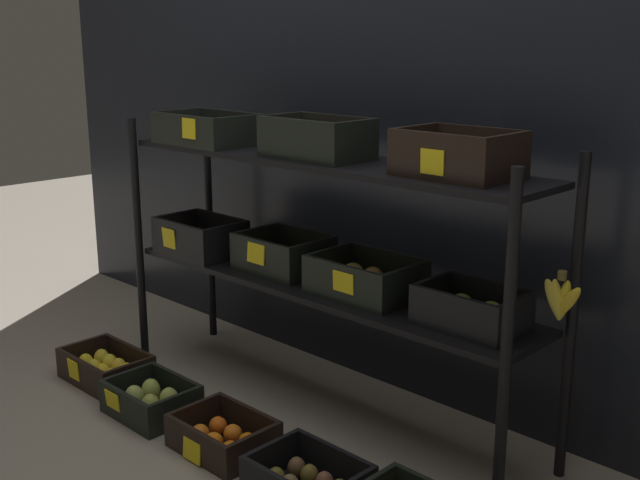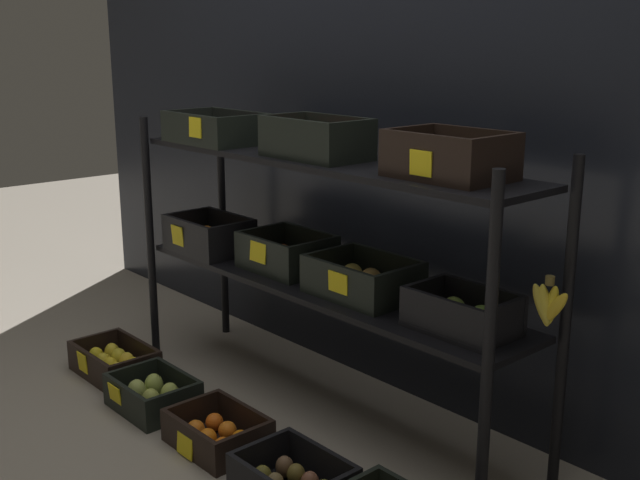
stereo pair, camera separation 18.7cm
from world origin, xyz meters
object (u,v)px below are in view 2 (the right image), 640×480
crate_ground_pear (153,395)px  crate_ground_tangerine (218,434)px  crate_ground_lemon (115,363)px  display_rack (319,223)px

crate_ground_pear → crate_ground_tangerine: bearing=2.9°
crate_ground_lemon → crate_ground_tangerine: crate_ground_lemon is taller
display_rack → crate_ground_pear: bearing=-130.7°
crate_ground_lemon → crate_ground_pear: 0.36m
display_rack → crate_ground_tangerine: (-0.01, -0.43, -0.63)m
crate_ground_lemon → crate_ground_tangerine: 0.73m
display_rack → crate_ground_pear: (-0.38, -0.45, -0.63)m
crate_ground_tangerine → display_rack: bearing=88.5°
crate_ground_lemon → display_rack: bearing=28.7°
crate_ground_lemon → crate_ground_pear: bearing=-6.2°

